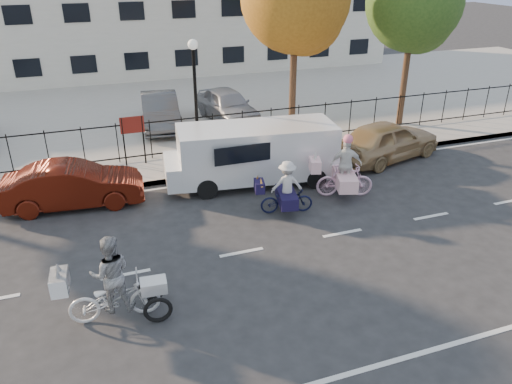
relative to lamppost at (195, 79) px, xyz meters
name	(u,v)px	position (x,y,z in m)	size (l,w,h in m)	color
ground	(242,252)	(-0.50, -6.80, -3.11)	(120.00, 120.00, 0.00)	#333334
road_markings	(242,252)	(-0.50, -6.80, -3.11)	(60.00, 9.52, 0.01)	silver
curb	(197,177)	(-0.50, -1.75, -3.04)	(60.00, 0.10, 0.15)	#A8A399
sidewalk	(190,166)	(-0.50, -0.70, -3.04)	(60.00, 2.20, 0.15)	#A8A399
parking_lot	(152,104)	(-0.50, 8.20, -3.04)	(60.00, 15.60, 0.15)	#A8A399
iron_fence	(182,136)	(-0.50, 0.40, -2.21)	(58.00, 0.06, 1.50)	black
building	(124,23)	(-0.50, 18.20, -0.11)	(34.00, 10.00, 6.00)	silver
lamppost	(195,79)	(0.00, 0.00, 0.00)	(0.36, 0.36, 4.33)	black
street_sign	(133,131)	(-2.35, 0.00, -1.70)	(0.85, 0.06, 1.80)	black
zebra_trike	(113,288)	(-3.85, -8.37, -2.34)	(2.35, 0.93, 2.01)	white
unicorn_bike	(344,174)	(3.66, -4.64, -2.33)	(2.13, 1.54, 2.10)	#F3B9D5
bull_bike	(286,193)	(1.47, -5.07, -2.45)	(1.84, 1.28, 1.66)	black
white_van	(254,152)	(1.29, -2.70, -1.99)	(5.90, 2.54, 2.03)	white
red_sedan	(73,185)	(-4.53, -2.44, -2.42)	(1.47, 4.21, 1.39)	#4F1309
gold_sedan	(387,140)	(6.80, -2.30, -2.35)	(1.79, 4.46, 1.52)	tan
lot_car_c	(160,111)	(-0.72, 4.11, -2.23)	(1.54, 4.42, 1.46)	#474A4E
lot_car_d	(228,105)	(2.36, 4.02, -2.23)	(1.72, 4.28, 1.46)	#96979D
tree_mid	(298,3)	(4.47, 1.19, 2.32)	(4.23, 4.23, 7.76)	#442D1D
tree_east	(416,8)	(9.73, 1.02, 2.00)	(3.98, 3.98, 7.30)	#442D1D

